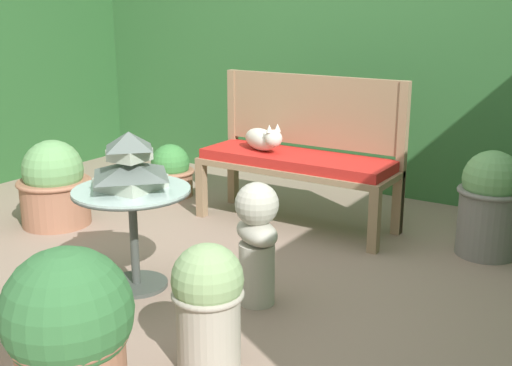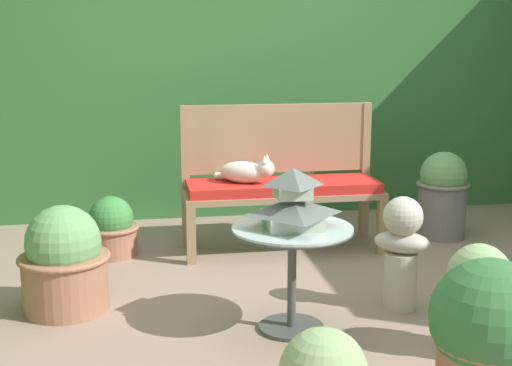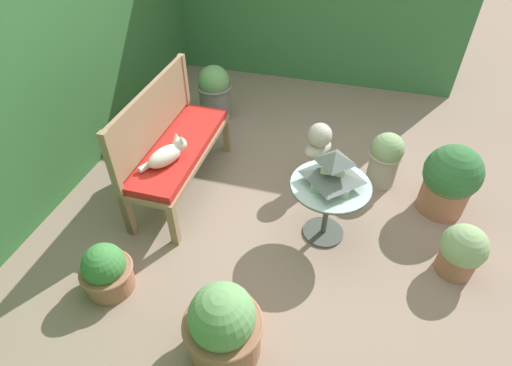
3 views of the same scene
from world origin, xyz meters
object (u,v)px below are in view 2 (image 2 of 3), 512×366
object	(u,v)px
potted_plant_table_near	(64,262)
potted_plant_patio_mid	(443,194)
cat	(247,171)
garden_bust	(402,247)
pagoda_birdhouse	(293,202)
potted_plant_table_far	(478,296)
garden_bench	(283,192)
patio_table	(292,250)
potted_plant_bench_right	(489,338)
potted_plant_bench_left	(111,229)

from	to	relation	value
potted_plant_table_near	potted_plant_patio_mid	distance (m)	2.77
cat	garden_bust	bearing A→B (deg)	-33.98
cat	pagoda_birdhouse	xyz separation A→B (m)	(0.02, -1.30, 0.10)
potted_plant_table_near	potted_plant_patio_mid	world-z (taller)	potted_plant_patio_mid
garden_bust	potted_plant_patio_mid	distance (m)	1.51
potted_plant_table_far	garden_bust	bearing A→B (deg)	103.60
potted_plant_table_near	garden_bench	bearing A→B (deg)	31.99
garden_bench	patio_table	bearing A→B (deg)	-99.83
pagoda_birdhouse	potted_plant_table_near	size ratio (longest dim) A/B	0.62
patio_table	pagoda_birdhouse	bearing A→B (deg)	-75.96
garden_bust	potted_plant_table_near	world-z (taller)	garden_bust
potted_plant_table_near	potted_plant_table_far	bearing A→B (deg)	-24.39
pagoda_birdhouse	patio_table	bearing A→B (deg)	104.04
garden_bench	potted_plant_table_far	bearing A→B (deg)	-72.17
cat	potted_plant_table_far	bearing A→B (deg)	-39.37
potted_plant_patio_mid	garden_bust	bearing A→B (deg)	-122.25
cat	patio_table	xyz separation A→B (m)	(0.02, -1.30, -0.14)
garden_bench	garden_bust	world-z (taller)	garden_bust
garden_bench	pagoda_birdhouse	size ratio (longest dim) A/B	3.72
garden_bench	potted_plant_table_far	distance (m)	1.82
potted_plant_table_near	potted_plant_patio_mid	bearing A→B (deg)	20.99
cat	potted_plant_table_near	size ratio (longest dim) A/B	0.65
pagoda_birdhouse	potted_plant_table_far	bearing A→B (deg)	-27.90
potted_plant_bench_right	potted_plant_table_near	xyz separation A→B (m)	(-1.71, 1.39, -0.06)
potted_plant_bench_right	potted_plant_patio_mid	distance (m)	2.54
pagoda_birdhouse	potted_plant_bench_left	bearing A→B (deg)	123.45
potted_plant_bench_right	potted_plant_patio_mid	size ratio (longest dim) A/B	1.01
potted_plant_bench_left	garden_bench	bearing A→B (deg)	-4.23
potted_plant_bench_right	potted_plant_table_far	bearing A→B (deg)	67.08
cat	pagoda_birdhouse	world-z (taller)	pagoda_birdhouse
patio_table	potted_plant_bench_left	size ratio (longest dim) A/B	1.49
patio_table	potted_plant_bench_right	bearing A→B (deg)	-58.86
potted_plant_bench_left	potted_plant_bench_right	size ratio (longest dim) A/B	0.64
potted_plant_bench_right	potted_plant_patio_mid	world-z (taller)	potted_plant_bench_right
potted_plant_bench_left	potted_plant_bench_right	bearing A→B (deg)	-57.46
potted_plant_patio_mid	cat	bearing A→B (deg)	-174.06
potted_plant_patio_mid	patio_table	bearing A→B (deg)	-134.86
cat	potted_plant_patio_mid	bearing A→B (deg)	31.42
garden_bench	potted_plant_table_far	world-z (taller)	potted_plant_table_far
potted_plant_bench_right	potted_plant_table_near	size ratio (longest dim) A/B	1.10
potted_plant_table_far	potted_plant_patio_mid	size ratio (longest dim) A/B	0.84
cat	potted_plant_bench_right	bearing A→B (deg)	-49.83
potted_plant_bench_left	potted_plant_table_near	distance (m)	0.97
potted_plant_bench_right	pagoda_birdhouse	bearing A→B (deg)	121.14
garden_bust	pagoda_birdhouse	bearing A→B (deg)	-132.01
pagoda_birdhouse	garden_bust	size ratio (longest dim) A/B	0.58
garden_bench	pagoda_birdhouse	bearing A→B (deg)	-99.83
cat	garden_bench	bearing A→B (deg)	29.15
potted_plant_table_far	potted_plant_patio_mid	world-z (taller)	potted_plant_patio_mid
potted_plant_bench_left	potted_plant_patio_mid	distance (m)	2.38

